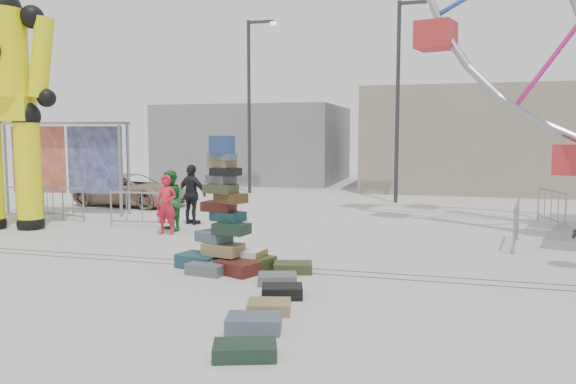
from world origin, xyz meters
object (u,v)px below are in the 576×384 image
(banner_scaffold, at_px, (66,145))
(pedestrian_green, at_px, (171,201))
(barricade_dummy_a, at_px, (32,203))
(parked_suv, at_px, (132,190))
(pedestrian_black, at_px, (192,194))
(pedestrian_red, at_px, (166,205))
(lamp_post_right, at_px, (400,91))
(lamp_post_left, at_px, (251,98))
(barricade_dummy_c, at_px, (142,209))
(barricade_wheel_front, at_px, (516,224))
(barricade_wheel_back, at_px, (551,207))
(barricade_dummy_b, at_px, (63,203))
(steamer_trunk, at_px, (245,259))
(crash_test_dummy, at_px, (5,90))
(suitcase_tower, at_px, (224,232))

(banner_scaffold, relative_size, pedestrian_green, 2.56)
(barricade_dummy_a, bearing_deg, parked_suv, 55.68)
(banner_scaffold, height_order, pedestrian_green, banner_scaffold)
(pedestrian_black, bearing_deg, pedestrian_red, 109.64)
(lamp_post_right, height_order, lamp_post_left, same)
(barricade_dummy_c, height_order, barricade_wheel_front, same)
(banner_scaffold, distance_m, barricade_wheel_back, 15.97)
(lamp_post_right, xyz_separation_m, barricade_dummy_b, (-10.14, -7.59, -3.93))
(steamer_trunk, xyz_separation_m, parked_suv, (-7.73, 8.54, 0.43))
(barricade_dummy_c, relative_size, barricade_wheel_front, 1.00)
(lamp_post_left, distance_m, pedestrian_black, 10.08)
(lamp_post_right, bearing_deg, barricade_dummy_b, -143.17)
(lamp_post_left, xyz_separation_m, banner_scaffold, (-3.81, -8.41, -2.09))
(lamp_post_right, relative_size, pedestrian_green, 4.60)
(barricade_wheel_back, bearing_deg, crash_test_dummy, -84.39)
(barricade_dummy_b, xyz_separation_m, parked_suv, (0.23, 3.82, 0.07))
(barricade_dummy_a, height_order, pedestrian_black, pedestrian_black)
(suitcase_tower, distance_m, pedestrian_green, 4.98)
(banner_scaffold, bearing_deg, lamp_post_left, 58.94)
(barricade_dummy_c, bearing_deg, pedestrian_green, -18.53)
(barricade_dummy_b, relative_size, barricade_wheel_front, 1.00)
(suitcase_tower, xyz_separation_m, crash_test_dummy, (-7.85, 2.90, 3.26))
(steamer_trunk, distance_m, parked_suv, 11.53)
(barricade_wheel_back, bearing_deg, barricade_dummy_c, -84.66)
(barricade_dummy_b, xyz_separation_m, pedestrian_green, (4.40, -1.02, 0.32))
(suitcase_tower, xyz_separation_m, barricade_dummy_c, (-4.27, 4.11, -0.21))
(barricade_dummy_a, bearing_deg, barricade_dummy_b, -5.97)
(barricade_dummy_c, bearing_deg, barricade_dummy_a, 168.67)
(suitcase_tower, bearing_deg, lamp_post_right, 96.16)
(barricade_wheel_back, bearing_deg, lamp_post_right, -145.17)
(pedestrian_red, bearing_deg, suitcase_tower, -51.18)
(pedestrian_green, bearing_deg, barricade_wheel_front, 32.35)
(barricade_dummy_c, xyz_separation_m, pedestrian_red, (1.23, -0.81, 0.28))
(crash_test_dummy, relative_size, barricade_dummy_b, 3.81)
(suitcase_tower, relative_size, barricade_wheel_back, 1.36)
(crash_test_dummy, bearing_deg, barricade_wheel_back, 2.69)
(lamp_post_left, relative_size, pedestrian_black, 4.33)
(steamer_trunk, height_order, parked_suv, parked_suv)
(barricade_dummy_b, bearing_deg, barricade_dummy_c, 3.35)
(lamp_post_right, xyz_separation_m, pedestrian_black, (-5.68, -7.34, -3.56))
(pedestrian_red, height_order, pedestrian_green, pedestrian_green)
(crash_test_dummy, relative_size, pedestrian_green, 4.39)
(barricade_dummy_a, xyz_separation_m, barricade_wheel_front, (14.67, -0.61, 0.00))
(banner_scaffold, bearing_deg, barricade_dummy_b, -66.78)
(banner_scaffold, height_order, barricade_dummy_c, banner_scaffold)
(suitcase_tower, height_order, parked_suv, suitcase_tower)
(crash_test_dummy, height_order, parked_suv, crash_test_dummy)
(lamp_post_right, xyz_separation_m, barricade_wheel_back, (4.94, -4.58, -3.93))
(lamp_post_right, height_order, barricade_dummy_c, lamp_post_right)
(barricade_dummy_a, relative_size, pedestrian_green, 1.15)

